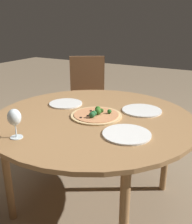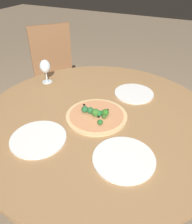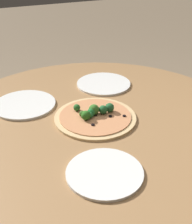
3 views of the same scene
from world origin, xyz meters
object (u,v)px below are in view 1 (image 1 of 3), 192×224
object	(u,v)px
plate_far	(142,110)
plate_side	(66,104)
chair	(88,97)
pizza	(96,115)
wine_glass	(14,118)
plate_near	(127,134)

from	to	relation	value
plate_far	plate_side	bearing A→B (deg)	-166.41
chair	pizza	xyz separation A→B (m)	(0.61, -0.91, 0.21)
wine_glass	plate_side	xyz separation A→B (m)	(-0.11, 0.60, -0.11)
chair	plate_near	world-z (taller)	chair
chair	plate_far	world-z (taller)	chair
plate_far	plate_side	xyz separation A→B (m)	(-0.55, -0.13, -0.00)
plate_near	plate_far	bearing A→B (deg)	98.08
chair	wine_glass	size ratio (longest dim) A/B	5.77
pizza	plate_far	world-z (taller)	pizza
wine_glass	plate_far	size ratio (longest dim) A/B	0.59
plate_near	pizza	bearing A→B (deg)	149.50
pizza	wine_glass	xyz separation A→B (m)	(-0.22, -0.49, 0.10)
chair	wine_glass	distance (m)	1.48
plate_near	plate_far	xyz separation A→B (m)	(-0.06, 0.41, 0.00)
chair	plate_near	bearing A→B (deg)	-83.13
chair	plate_side	xyz separation A→B (m)	(0.29, -0.80, 0.20)
wine_glass	plate_side	world-z (taller)	wine_glass
pizza	plate_far	xyz separation A→B (m)	(0.23, 0.24, -0.01)
chair	plate_near	distance (m)	1.41
plate_near	plate_side	distance (m)	0.67
wine_glass	plate_far	bearing A→B (deg)	58.70
chair	plate_side	world-z (taller)	chair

